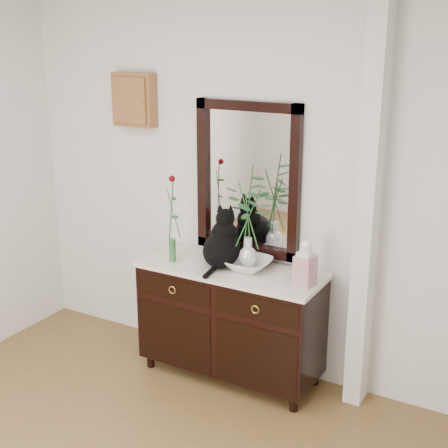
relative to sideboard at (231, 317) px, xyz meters
The scene contains 10 objects.
wall_back 0.92m from the sideboard, 111.80° to the left, with size 3.60×0.04×2.70m, color silver.
pilaster 1.27m from the sideboard, 10.70° to the left, with size 0.12×0.20×2.70m, color silver.
sideboard is the anchor object (origin of this frame).
wall_mirror 0.99m from the sideboard, 90.00° to the left, with size 0.80×0.06×1.10m.
key_cabinet 1.77m from the sideboard, 167.54° to the left, with size 0.35×0.10×0.40m, color brown.
cat 0.59m from the sideboard, behind, with size 0.29×0.36×0.41m, color black, non-canonical shape.
lotus_bowl 0.43m from the sideboard, 15.52° to the left, with size 0.33×0.33×0.08m, color white.
vase_branches 0.78m from the sideboard, 15.52° to the left, with size 0.35×0.35×0.74m, color silver, non-canonical shape.
bud_vase_rose 0.83m from the sideboard, 168.56° to the right, with size 0.08×0.08×0.65m, color #306F35, non-canonical shape.
ginger_jar 0.78m from the sideboard, ahead, with size 0.12×0.12×0.32m, color white, non-canonical shape.
Camera 1 is at (2.07, -1.86, 2.44)m, focal length 50.00 mm.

